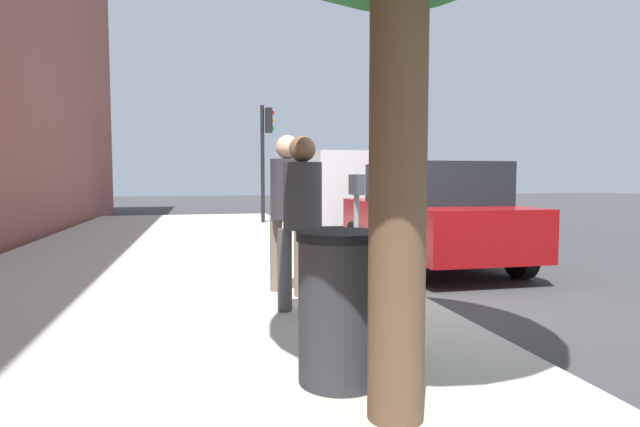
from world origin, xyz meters
name	(u,v)px	position (x,y,z in m)	size (l,w,h in m)	color
ground_plane	(410,301)	(0.00, 0.00, 0.00)	(80.00, 80.00, 0.00)	#38383A
sidewalk_slab	(154,310)	(0.00, 3.00, 0.07)	(28.00, 6.00, 0.15)	#B7B2A8
parking_meter	(357,205)	(0.47, 0.55, 1.17)	(0.36, 0.12, 1.41)	gray
pedestrian_at_meter	(288,199)	(0.13, 1.49, 1.26)	(0.48, 0.41, 1.86)	#726656
pedestrian_bystander	(303,209)	(-0.74, 1.50, 1.21)	(0.39, 0.49, 1.78)	#47474C
parked_sedan_near	(429,214)	(2.33, -1.35, 0.89)	(4.43, 2.02, 1.77)	maroon
parked_van_far	(337,187)	(8.42, -1.35, 1.26)	(5.26, 2.26, 2.18)	silver
traffic_signal	(266,144)	(9.98, 0.49, 2.58)	(0.24, 0.44, 3.60)	black
trash_bin	(340,306)	(-2.52, 1.60, 0.66)	(0.59, 0.59, 1.01)	#2D2D33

